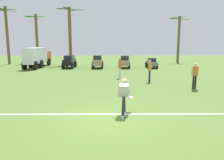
% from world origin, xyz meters
% --- Properties ---
extents(ground_plane, '(80.00, 80.00, 0.00)m').
position_xyz_m(ground_plane, '(0.00, 0.00, 0.00)').
color(ground_plane, '#51722E').
extents(field_line_paint, '(21.58, 0.36, 0.01)m').
position_xyz_m(field_line_paint, '(0.00, 0.52, 0.00)').
color(field_line_paint, white).
rests_on(field_line_paint, ground_plane).
extents(frisbee_thrower, '(0.58, 1.10, 1.39)m').
position_xyz_m(frisbee_thrower, '(0.59, 0.48, 0.79)').
color(frisbee_thrower, '#23232D').
rests_on(frisbee_thrower, ground_plane).
extents(frisbee_in_flight, '(0.37, 0.37, 0.05)m').
position_xyz_m(frisbee_in_flight, '(0.86, 0.90, 0.56)').
color(frisbee_in_flight, white).
extents(teammate_near_sideline, '(0.28, 0.49, 1.56)m').
position_xyz_m(teammate_near_sideline, '(0.89, 9.18, 0.94)').
color(teammate_near_sideline, silver).
rests_on(teammate_near_sideline, ground_plane).
extents(teammate_midfield, '(0.21, 0.49, 1.56)m').
position_xyz_m(teammate_midfield, '(2.87, 7.48, 0.94)').
color(teammate_midfield, '#33333D').
rests_on(teammate_midfield, ground_plane).
extents(teammate_deep, '(0.47, 0.33, 1.56)m').
position_xyz_m(teammate_deep, '(5.10, 5.06, 0.94)').
color(teammate_deep, black).
rests_on(teammate_deep, ground_plane).
extents(parked_car_slot_a, '(1.29, 2.40, 1.40)m').
position_xyz_m(parked_car_slot_a, '(-4.27, 16.30, 0.74)').
color(parked_car_slot_a, black).
rests_on(parked_car_slot_a, ground_plane).
extents(parked_car_slot_b, '(1.17, 2.36, 1.40)m').
position_xyz_m(parked_car_slot_b, '(-1.17, 16.12, 0.74)').
color(parked_car_slot_b, '#998466').
rests_on(parked_car_slot_b, ground_plane).
extents(parked_car_slot_c, '(1.29, 2.46, 1.34)m').
position_xyz_m(parked_car_slot_c, '(1.80, 16.39, 0.72)').
color(parked_car_slot_c, '#998466').
rests_on(parked_car_slot_c, ground_plane).
extents(parked_car_slot_d, '(1.14, 2.22, 1.10)m').
position_xyz_m(parked_car_slot_d, '(4.71, 16.13, 0.56)').
color(parked_car_slot_d, slate).
rests_on(parked_car_slot_d, ground_plane).
extents(box_truck, '(1.65, 5.96, 2.20)m').
position_xyz_m(box_truck, '(-7.91, 16.93, 1.23)').
color(box_truck, '#CC4C19').
rests_on(box_truck, ground_plane).
extents(palm_tree_far_left, '(3.30, 3.36, 7.16)m').
position_xyz_m(palm_tree_far_left, '(-12.67, 20.49, 4.16)').
color(palm_tree_far_left, brown).
rests_on(palm_tree_far_left, ground_plane).
extents(palm_tree_left_of_centre, '(2.82, 2.91, 6.55)m').
position_xyz_m(palm_tree_left_of_centre, '(-9.84, 23.12, 3.66)').
color(palm_tree_left_of_centre, brown).
rests_on(palm_tree_left_of_centre, ground_plane).
extents(palm_tree_right_of_centre, '(3.55, 3.23, 7.10)m').
position_xyz_m(palm_tree_right_of_centre, '(-4.82, 20.52, 4.11)').
color(palm_tree_right_of_centre, brown).
rests_on(palm_tree_right_of_centre, ground_plane).
extents(palm_tree_far_right, '(3.05, 3.60, 6.40)m').
position_xyz_m(palm_tree_far_right, '(9.97, 23.68, 3.65)').
color(palm_tree_far_right, brown).
rests_on(palm_tree_far_right, ground_plane).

